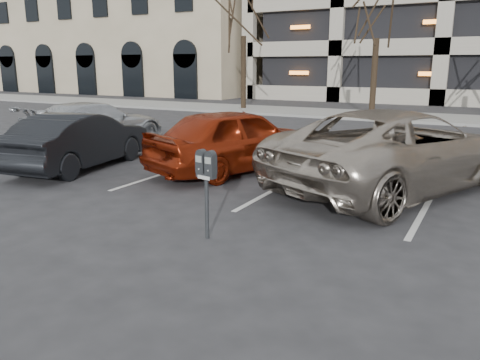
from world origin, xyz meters
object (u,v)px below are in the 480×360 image
car_dark (80,141)px  car_silver (96,123)px  parking_meter (206,173)px  car_red (237,139)px  suv_silver (398,150)px

car_dark → car_silver: 3.51m
parking_meter → car_dark: size_ratio=0.31×
car_red → car_dark: car_red is taller
suv_silver → car_silver: bearing=16.7°
car_dark → car_silver: size_ratio=0.88×
car_silver → suv_silver: bearing=-176.6°
car_red → car_dark: size_ratio=1.09×
suv_silver → car_dark: (-7.02, -1.56, -0.13)m
suv_silver → parking_meter: bearing=90.1°
parking_meter → car_silver: car_silver is taller
car_red → suv_silver: bearing=-158.1°
car_red → car_dark: bearing=44.2°
parking_meter → car_silver: size_ratio=0.28×
parking_meter → suv_silver: bearing=75.4°
suv_silver → car_dark: 7.19m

